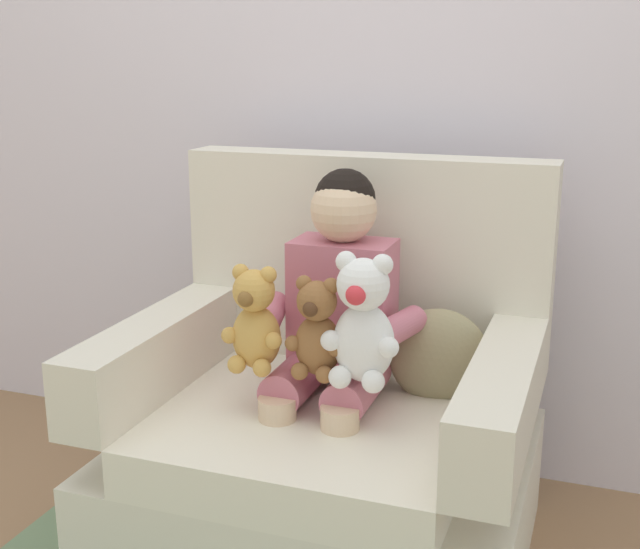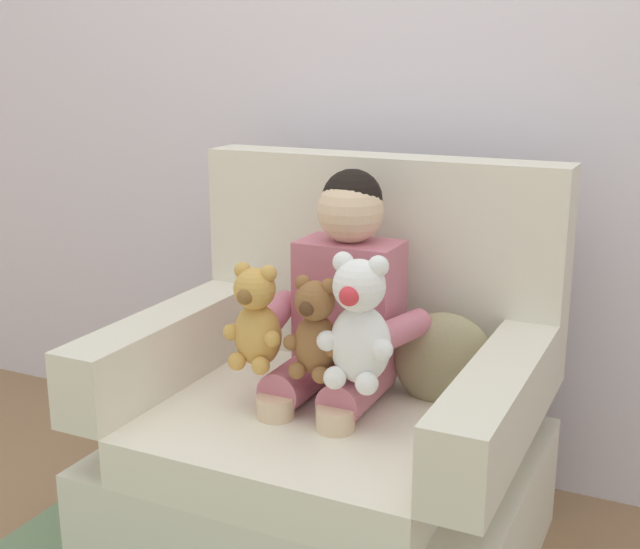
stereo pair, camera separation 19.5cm
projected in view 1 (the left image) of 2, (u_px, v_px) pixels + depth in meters
name	position (u px, v px, depth m)	size (l,w,h in m)	color
back_wall	(397.00, 50.00, 2.46)	(6.00, 0.10, 2.60)	silver
armchair	(331.00, 433.00, 2.17)	(1.04, 0.85, 1.02)	silver
seated_child	(335.00, 317.00, 2.09)	(0.45, 0.39, 0.82)	#C66B7F
plush_honey	(255.00, 322.00, 1.99)	(0.16, 0.13, 0.26)	gold
plush_brown	(317.00, 330.00, 1.95)	(0.15, 0.12, 0.25)	brown
plush_white	(363.00, 324.00, 1.90)	(0.19, 0.15, 0.32)	white
throw_pillow	(438.00, 357.00, 2.12)	(0.26, 0.12, 0.26)	#998C66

